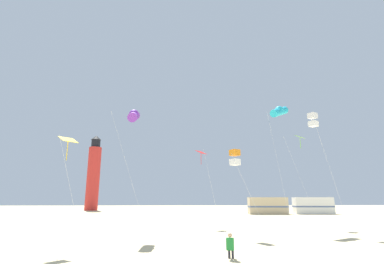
{
  "coord_description": "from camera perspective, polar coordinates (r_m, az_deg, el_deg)",
  "views": [
    {
      "loc": [
        -1.12,
        -7.24,
        2.72
      ],
      "look_at": [
        -0.28,
        10.21,
        6.73
      ],
      "focal_mm": 26.81,
      "sensor_mm": 36.0,
      "label": 1
    }
  ],
  "objects": [
    {
      "name": "kite_diamond_gold",
      "position": [
        17.93,
        -23.4,
        -2.02
      ],
      "size": [
        1.93,
        1.93,
        6.19
      ],
      "color": "silver",
      "rests_on": "ground"
    },
    {
      "name": "rv_van_white",
      "position": [
        54.74,
        22.93,
        -13.35
      ],
      "size": [
        6.6,
        2.83,
        2.8
      ],
      "rotation": [
        0.0,
        0.0,
        -0.08
      ],
      "color": "white",
      "rests_on": "ground"
    },
    {
      "name": "kite_flyer_standing",
      "position": [
        14.1,
        7.62,
        -21.42
      ],
      "size": [
        0.42,
        0.55,
        1.16
      ],
      "rotation": [
        0.0,
        0.0,
        2.89
      ],
      "color": "#238438",
      "rests_on": "ground"
    },
    {
      "name": "rv_van_tan",
      "position": [
        51.81,
        14.8,
        -14.0
      ],
      "size": [
        6.56,
        2.7,
        2.8
      ],
      "rotation": [
        0.0,
        0.0,
        -0.06
      ],
      "color": "#C6B28C",
      "rests_on": "ground"
    },
    {
      "name": "kite_tube_cyan",
      "position": [
        27.47,
        16.96,
        3.94
      ],
      "size": [
        2.3,
        2.25,
        11.13
      ],
      "color": "silver",
      "rests_on": "ground"
    },
    {
      "name": "kite_tube_violet",
      "position": [
        22.3,
        -11.47,
        3.16
      ],
      "size": [
        2.94,
        2.81,
        9.5
      ],
      "color": "silver",
      "rests_on": "ground"
    },
    {
      "name": "kite_box_white",
      "position": [
        25.8,
        22.92,
        2.22
      ],
      "size": [
        2.52,
        2.07,
        9.6
      ],
      "color": "silver",
      "rests_on": "ground"
    },
    {
      "name": "kite_box_orange",
      "position": [
        21.35,
        8.53,
        -5.03
      ],
      "size": [
        2.75,
        2.5,
        6.18
      ],
      "color": "silver",
      "rests_on": "ground"
    },
    {
      "name": "lighthouse_distant",
      "position": [
        68.89,
        -19.01,
        -7.99
      ],
      "size": [
        2.8,
        2.8,
        16.8
      ],
      "color": "red",
      "rests_on": "ground"
    },
    {
      "name": "kite_diamond_lime",
      "position": [
        30.72,
        20.67,
        -1.53
      ],
      "size": [
        2.44,
        2.44,
        8.91
      ],
      "color": "silver",
      "rests_on": "ground"
    },
    {
      "name": "kite_diamond_scarlet",
      "position": [
        28.8,
        1.93,
        -4.56
      ],
      "size": [
        2.38,
        2.38,
        7.38
      ],
      "color": "silver",
      "rests_on": "ground"
    }
  ]
}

